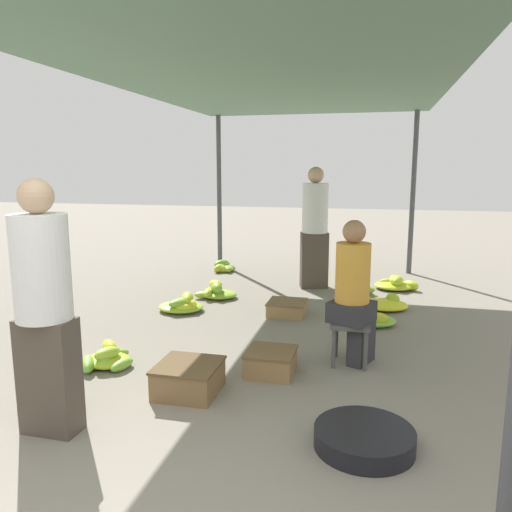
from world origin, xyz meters
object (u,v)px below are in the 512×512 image
at_px(crate_mid, 271,362).
at_px(shopper_walking_mid, 315,226).
at_px(crate_near, 287,308).
at_px(crate_far, 189,378).
at_px(vendor_seated, 354,291).
at_px(banana_pile_left_0, 106,358).
at_px(banana_pile_right_1, 357,288).
at_px(basin_black, 364,438).
at_px(stool, 351,330).
at_px(banana_pile_left_1, 216,292).
at_px(banana_pile_left_3, 183,305).
at_px(banana_pile_right_3, 396,284).
at_px(vendor_foreground, 44,305).
at_px(banana_pile_left_2, 223,267).
at_px(banana_pile_right_2, 381,304).
at_px(banana_pile_right_0, 371,318).

xyz_separation_m(crate_mid, shopper_walking_mid, (-0.03, 3.19, 0.80)).
height_order(crate_near, crate_far, crate_far).
xyz_separation_m(vendor_seated, banana_pile_left_0, (-2.11, -0.57, -0.60)).
relative_size(banana_pile_right_1, crate_near, 1.32).
bearing_deg(basin_black, crate_mid, 129.30).
bearing_deg(shopper_walking_mid, stool, -76.58).
distance_m(banana_pile_left_0, banana_pile_left_1, 2.46).
bearing_deg(vendor_seated, crate_far, -143.39).
relative_size(vendor_seated, banana_pile_left_0, 2.24).
height_order(vendor_seated, banana_pile_left_3, vendor_seated).
xyz_separation_m(banana_pile_right_3, shopper_walking_mid, (-1.17, -0.16, 0.83)).
bearing_deg(banana_pile_left_0, banana_pile_left_3, 89.52).
bearing_deg(vendor_foreground, banana_pile_left_3, 94.27).
bearing_deg(banana_pile_right_3, crate_mid, -108.87).
distance_m(banana_pile_left_2, banana_pile_right_2, 3.10).
height_order(vendor_seated, crate_near, vendor_seated).
xyz_separation_m(crate_near, crate_mid, (0.17, -1.75, 0.02)).
distance_m(banana_pile_left_1, banana_pile_right_2, 2.16).
xyz_separation_m(vendor_foreground, banana_pile_left_0, (-0.23, 1.08, -0.80)).
relative_size(banana_pile_right_1, shopper_walking_mid, 0.33).
relative_size(banana_pile_left_0, banana_pile_right_1, 0.99).
bearing_deg(banana_pile_right_2, banana_pile_left_1, -179.47).
height_order(crate_mid, shopper_walking_mid, shopper_walking_mid).
bearing_deg(banana_pile_left_1, crate_far, -76.20).
bearing_deg(stool, vendor_seated, 23.04).
bearing_deg(banana_pile_left_3, crate_far, -67.10).
xyz_separation_m(basin_black, banana_pile_right_3, (0.34, 4.34, 0.01)).
bearing_deg(banana_pile_left_2, banana_pile_left_3, -84.65).
bearing_deg(crate_near, banana_pile_right_1, 58.42).
xyz_separation_m(banana_pile_right_0, banana_pile_right_1, (-0.21, 1.42, 0.01)).
height_order(vendor_foreground, banana_pile_left_3, vendor_foreground).
xyz_separation_m(banana_pile_left_3, crate_far, (0.89, -2.10, 0.04)).
height_order(banana_pile_left_1, crate_near, banana_pile_left_1).
height_order(banana_pile_left_2, banana_pile_right_1, banana_pile_right_1).
height_order(basin_black, crate_far, crate_far).
bearing_deg(banana_pile_left_1, banana_pile_right_3, 24.42).
height_order(banana_pile_left_2, crate_near, banana_pile_left_2).
relative_size(banana_pile_left_0, crate_far, 1.21).
distance_m(vendor_seated, crate_far, 1.60).
xyz_separation_m(basin_black, crate_mid, (-0.80, 0.98, 0.04)).
distance_m(basin_black, banana_pile_left_3, 3.41).
height_order(banana_pile_right_0, banana_pile_right_3, banana_pile_right_3).
height_order(banana_pile_left_0, banana_pile_right_2, banana_pile_left_0).
distance_m(vendor_foreground, crate_mid, 1.91).
xyz_separation_m(banana_pile_left_1, crate_far, (0.68, -2.78, 0.04)).
xyz_separation_m(banana_pile_right_1, banana_pile_right_2, (0.33, -0.71, -0.02)).
bearing_deg(banana_pile_right_1, stool, -89.12).
bearing_deg(shopper_walking_mid, banana_pile_left_1, -142.71).
height_order(banana_pile_right_1, crate_near, banana_pile_right_1).
xyz_separation_m(stool, banana_pile_right_1, (-0.04, 2.62, -0.24)).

